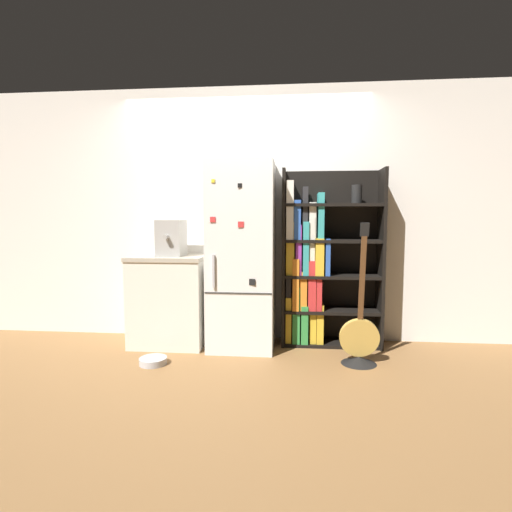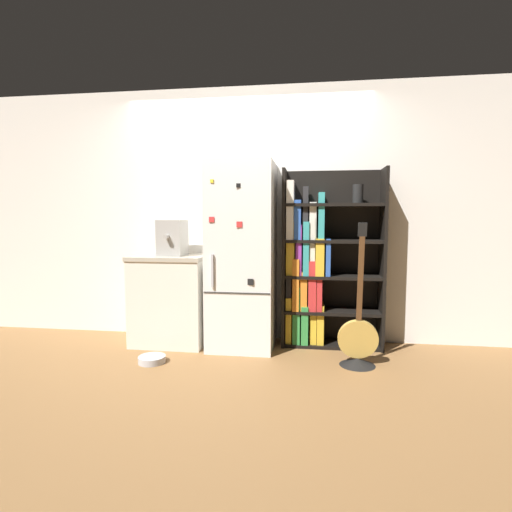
% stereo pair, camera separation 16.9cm
% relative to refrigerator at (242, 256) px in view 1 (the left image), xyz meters
% --- Properties ---
extents(ground_plane, '(16.00, 16.00, 0.00)m').
position_rel_refrigerator_xyz_m(ground_plane, '(0.00, -0.14, -0.90)').
color(ground_plane, olive).
extents(wall_back, '(8.00, 0.05, 2.60)m').
position_rel_refrigerator_xyz_m(wall_back, '(0.00, 0.33, 0.40)').
color(wall_back, white).
rests_on(wall_back, ground_plane).
extents(refrigerator, '(0.62, 0.64, 1.80)m').
position_rel_refrigerator_xyz_m(refrigerator, '(0.00, 0.00, 0.00)').
color(refrigerator, white).
rests_on(refrigerator, ground_plane).
extents(bookshelf, '(0.97, 0.34, 1.74)m').
position_rel_refrigerator_xyz_m(bookshelf, '(0.73, 0.16, -0.10)').
color(bookshelf, black).
rests_on(bookshelf, ground_plane).
extents(kitchen_counter, '(0.74, 0.59, 0.89)m').
position_rel_refrigerator_xyz_m(kitchen_counter, '(-0.73, 0.02, -0.45)').
color(kitchen_counter, silver).
rests_on(kitchen_counter, ground_plane).
extents(espresso_machine, '(0.25, 0.34, 0.35)m').
position_rel_refrigerator_xyz_m(espresso_machine, '(-0.70, -0.01, 0.17)').
color(espresso_machine, '#A5A39E').
rests_on(espresso_machine, kitchen_counter).
extents(guitar, '(0.34, 0.31, 1.23)m').
position_rel_refrigerator_xyz_m(guitar, '(1.07, -0.39, -0.72)').
color(guitar, black).
rests_on(guitar, ground_plane).
extents(pet_bowl, '(0.24, 0.24, 0.06)m').
position_rel_refrigerator_xyz_m(pet_bowl, '(-0.71, -0.57, -0.87)').
color(pet_bowl, '#B7B7BC').
rests_on(pet_bowl, ground_plane).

